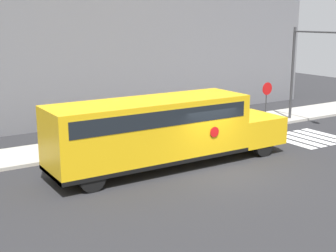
% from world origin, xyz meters
% --- Properties ---
extents(ground_plane, '(60.00, 60.00, 0.00)m').
position_xyz_m(ground_plane, '(0.00, 0.00, 0.00)').
color(ground_plane, '#28282B').
extents(sidewalk_strip, '(44.00, 3.00, 0.15)m').
position_xyz_m(sidewalk_strip, '(0.00, 6.50, 0.07)').
color(sidewalk_strip, '#B2ADA3').
rests_on(sidewalk_strip, ground).
extents(building_backdrop, '(32.00, 4.00, 13.15)m').
position_xyz_m(building_backdrop, '(0.00, 13.00, 6.58)').
color(building_backdrop, slate).
rests_on(building_backdrop, ground).
extents(crosswalk_stripes, '(3.30, 3.20, 0.01)m').
position_xyz_m(crosswalk_stripes, '(7.49, 2.00, 0.00)').
color(crosswalk_stripes, white).
rests_on(crosswalk_stripes, ground).
extents(school_bus, '(10.97, 2.57, 2.96)m').
position_xyz_m(school_bus, '(-1.71, 1.96, 1.69)').
color(school_bus, yellow).
rests_on(school_bus, ground).
extents(stop_sign, '(0.73, 0.10, 2.58)m').
position_xyz_m(stop_sign, '(7.55, 5.34, 1.72)').
color(stop_sign, '#38383A').
rests_on(stop_sign, ground).
extents(traffic_light, '(0.28, 3.72, 5.68)m').
position_xyz_m(traffic_light, '(9.91, 4.49, 3.78)').
color(traffic_light, '#38383A').
rests_on(traffic_light, ground).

